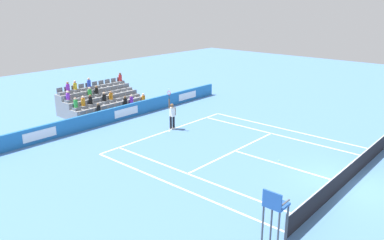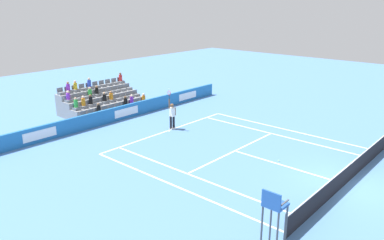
# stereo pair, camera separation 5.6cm
# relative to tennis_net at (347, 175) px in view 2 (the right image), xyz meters

# --- Properties ---
(ground_plane) EXTENTS (80.00, 80.00, 0.00)m
(ground_plane) POSITION_rel_tennis_net_xyz_m (0.00, 0.00, -0.49)
(ground_plane) COLOR #4C7AB2
(line_baseline) EXTENTS (10.97, 0.10, 0.01)m
(line_baseline) POSITION_rel_tennis_net_xyz_m (0.00, -11.89, -0.49)
(line_baseline) COLOR white
(line_baseline) RESTS_ON ground
(line_service) EXTENTS (8.23, 0.10, 0.01)m
(line_service) POSITION_rel_tennis_net_xyz_m (0.00, -6.40, -0.49)
(line_service) COLOR white
(line_service) RESTS_ON ground
(line_centre_service) EXTENTS (0.10, 6.40, 0.01)m
(line_centre_service) POSITION_rel_tennis_net_xyz_m (0.00, -3.20, -0.49)
(line_centre_service) COLOR white
(line_centre_service) RESTS_ON ground
(line_singles_sideline_left) EXTENTS (0.10, 11.89, 0.01)m
(line_singles_sideline_left) POSITION_rel_tennis_net_xyz_m (4.12, -5.95, -0.49)
(line_singles_sideline_left) COLOR white
(line_singles_sideline_left) RESTS_ON ground
(line_singles_sideline_right) EXTENTS (0.10, 11.89, 0.01)m
(line_singles_sideline_right) POSITION_rel_tennis_net_xyz_m (-4.12, -5.95, -0.49)
(line_singles_sideline_right) COLOR white
(line_singles_sideline_right) RESTS_ON ground
(line_doubles_sideline_left) EXTENTS (0.10, 11.89, 0.01)m
(line_doubles_sideline_left) POSITION_rel_tennis_net_xyz_m (5.49, -5.95, -0.49)
(line_doubles_sideline_left) COLOR white
(line_doubles_sideline_left) RESTS_ON ground
(line_doubles_sideline_right) EXTENTS (0.10, 11.89, 0.01)m
(line_doubles_sideline_right) POSITION_rel_tennis_net_xyz_m (-5.49, -5.95, -0.49)
(line_doubles_sideline_right) COLOR white
(line_doubles_sideline_right) RESTS_ON ground
(line_centre_mark) EXTENTS (0.10, 0.20, 0.01)m
(line_centre_mark) POSITION_rel_tennis_net_xyz_m (0.00, -11.79, -0.49)
(line_centre_mark) COLOR white
(line_centre_mark) RESTS_ON ground
(sponsor_barrier) EXTENTS (20.27, 0.22, 1.02)m
(sponsor_barrier) POSITION_rel_tennis_net_xyz_m (0.00, -16.27, 0.02)
(sponsor_barrier) COLOR #1E66AD
(sponsor_barrier) RESTS_ON ground
(tennis_net) EXTENTS (11.97, 0.10, 1.07)m
(tennis_net) POSITION_rel_tennis_net_xyz_m (0.00, 0.00, 0.00)
(tennis_net) COLOR #33383D
(tennis_net) RESTS_ON ground
(tennis_player) EXTENTS (0.52, 0.39, 2.85)m
(tennis_player) POSITION_rel_tennis_net_xyz_m (-0.48, -11.93, 0.50)
(tennis_player) COLOR black
(tennis_player) RESTS_ON ground
(umpire_chair) EXTENTS (0.70, 0.70, 2.34)m
(umpire_chair) POSITION_rel_tennis_net_xyz_m (6.76, -0.07, 1.03)
(umpire_chair) COLOR #474C54
(umpire_chair) RESTS_ON ground
(stadium_stand) EXTENTS (6.20, 3.80, 2.59)m
(stadium_stand) POSITION_rel_tennis_net_xyz_m (0.01, -19.21, 0.20)
(stadium_stand) COLOR gray
(stadium_stand) RESTS_ON ground
(loose_tennis_ball) EXTENTS (0.07, 0.07, 0.07)m
(loose_tennis_ball) POSITION_rel_tennis_net_xyz_m (-0.34, -3.73, -0.46)
(loose_tennis_ball) COLOR #D1E533
(loose_tennis_ball) RESTS_ON ground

